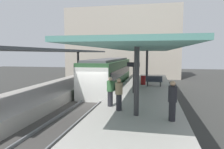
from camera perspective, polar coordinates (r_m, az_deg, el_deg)
ground_plane at (r=15.40m, az=-6.12°, el=-8.62°), size 80.00×80.00×0.00m
platform_left at (r=16.82m, az=-18.63°, el=-5.91°), size 4.40×28.00×1.00m
platform_right at (r=14.60m, az=8.34°, el=-7.42°), size 4.40×28.00×1.00m
track_ballast at (r=15.37m, az=-6.12°, el=-8.25°), size 3.20×28.00×0.20m
rail_near_side at (r=15.56m, az=-8.67°, el=-7.47°), size 0.08×28.00×0.14m
rail_far_side at (r=15.13m, az=-3.51°, el=-7.80°), size 0.08×28.00×0.14m
commuter_train at (r=21.30m, az=-0.83°, el=0.15°), size 2.78×12.45×3.10m
canopy_left at (r=17.70m, az=-16.71°, el=6.23°), size 4.18×21.00×3.15m
canopy_right at (r=15.62m, az=8.84°, el=6.99°), size 4.18×21.00×3.29m
platform_bench at (r=18.30m, az=11.50°, el=-1.73°), size 1.40×0.41×0.86m
platform_sign at (r=14.73m, az=5.92°, el=1.09°), size 0.90×0.08×2.21m
litter_bin at (r=19.12m, az=8.57°, el=-1.55°), size 0.44×0.44×0.80m
passenger_near_bench at (r=11.08m, az=-0.50°, el=-4.60°), size 0.36×0.36×1.59m
passenger_mid_platform at (r=9.05m, az=16.32°, el=-6.81°), size 0.36×0.36×1.70m
passenger_far_end at (r=10.27m, az=1.92°, el=-5.37°), size 0.36×0.36×1.61m
station_building_backdrop at (r=34.62m, az=3.07°, el=8.56°), size 18.00×6.00×11.00m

